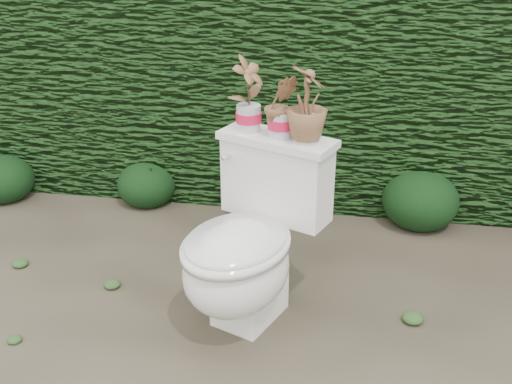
% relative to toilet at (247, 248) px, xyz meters
% --- Properties ---
extents(ground, '(60.00, 60.00, 0.00)m').
position_rel_toilet_xyz_m(ground, '(-0.02, -0.03, -0.36)').
color(ground, brown).
rests_on(ground, ground).
extents(hedge, '(8.00, 1.00, 1.60)m').
position_rel_toilet_xyz_m(hedge, '(-0.02, 1.57, 0.44)').
color(hedge, '#234D19').
rests_on(hedge, ground).
extents(toilet, '(0.68, 0.80, 0.78)m').
position_rel_toilet_xyz_m(toilet, '(0.00, 0.00, 0.00)').
color(toilet, white).
rests_on(toilet, ground).
extents(potted_plant_left, '(0.17, 0.19, 0.30)m').
position_rel_toilet_xyz_m(potted_plant_left, '(-0.04, 0.28, 0.57)').
color(potted_plant_left, '#216A27').
rests_on(potted_plant_left, toilet).
extents(potted_plant_center, '(0.16, 0.14, 0.25)m').
position_rel_toilet_xyz_m(potted_plant_center, '(0.11, 0.22, 0.55)').
color(potted_plant_center, '#216A27').
rests_on(potted_plant_center, toilet).
extents(potted_plant_right, '(0.22, 0.22, 0.30)m').
position_rel_toilet_xyz_m(potted_plant_right, '(0.22, 0.17, 0.57)').
color(potted_plant_right, '#216A27').
rests_on(potted_plant_right, toilet).
extents(liriope_clump_1, '(0.37, 0.37, 0.29)m').
position_rel_toilet_xyz_m(liriope_clump_1, '(-1.68, 0.98, -0.21)').
color(liriope_clump_1, '#133312').
rests_on(liriope_clump_1, ground).
extents(liriope_clump_2, '(0.35, 0.35, 0.28)m').
position_rel_toilet_xyz_m(liriope_clump_2, '(-0.80, 1.06, -0.21)').
color(liriope_clump_2, '#133312').
rests_on(liriope_clump_2, ground).
extents(liriope_clump_3, '(0.41, 0.41, 0.33)m').
position_rel_toilet_xyz_m(liriope_clump_3, '(-0.09, 1.03, -0.19)').
color(liriope_clump_3, '#133312').
rests_on(liriope_clump_3, ground).
extents(liriope_clump_4, '(0.43, 0.43, 0.34)m').
position_rel_toilet_xyz_m(liriope_clump_4, '(0.79, 1.05, -0.19)').
color(liriope_clump_4, '#133312').
rests_on(liriope_clump_4, ground).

